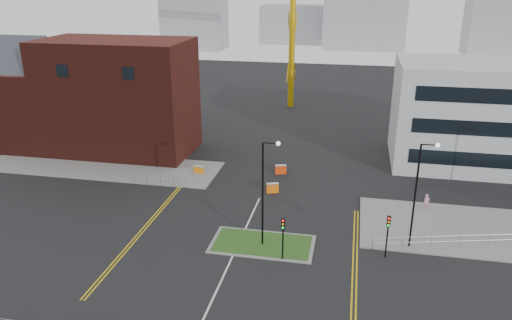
{
  "coord_description": "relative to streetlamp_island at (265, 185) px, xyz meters",
  "views": [
    {
      "loc": [
        8.74,
        -28.05,
        21.19
      ],
      "look_at": [
        0.11,
        14.64,
        5.0
      ],
      "focal_mm": 35.0,
      "sensor_mm": 36.0,
      "label": 1
    }
  ],
  "objects": [
    {
      "name": "streetlamp_island",
      "position": [
        0.0,
        0.0,
        0.0
      ],
      "size": [
        1.46,
        0.36,
        9.18
      ],
      "color": "black",
      "rests_on": "ground"
    },
    {
      "name": "yellow_left_b",
      "position": [
        -10.92,
        2.0,
        -5.41
      ],
      "size": [
        0.12,
        24.0,
        0.01
      ],
      "primitive_type": "cube",
      "color": "gold",
      "rests_on": "ground"
    },
    {
      "name": "skyline_d",
      "position": [
        -10.22,
        132.0,
        0.59
      ],
      "size": [
        30.0,
        12.0,
        12.0
      ],
      "primitive_type": "cube",
      "color": "gray",
      "rests_on": "ground"
    },
    {
      "name": "skyline_c",
      "position": [
        42.78,
        117.0,
        8.59
      ],
      "size": [
        14.0,
        12.0,
        28.0
      ],
      "primitive_type": "cube",
      "color": "gray",
      "rests_on": "ground"
    },
    {
      "name": "centre_line",
      "position": [
        -2.22,
        -6.0,
        -5.41
      ],
      "size": [
        0.15,
        30.0,
        0.01
      ],
      "primitive_type": "cube",
      "color": "silver",
      "rests_on": "ground"
    },
    {
      "name": "office_block",
      "position": [
        23.79,
        23.97,
        0.59
      ],
      "size": [
        25.0,
        12.2,
        12.0
      ],
      "color": "silver",
      "rests_on": "ground"
    },
    {
      "name": "traffic_light_right",
      "position": [
        9.78,
        -0.02,
        -2.85
      ],
      "size": [
        0.28,
        0.33,
        3.65
      ],
      "color": "black",
      "rests_on": "ground"
    },
    {
      "name": "railing_left",
      "position": [
        -13.22,
        10.0,
        -4.67
      ],
      "size": [
        6.05,
        0.05,
        1.1
      ],
      "color": "gray",
      "rests_on": "ground"
    },
    {
      "name": "ground",
      "position": [
        -2.22,
        -8.0,
        -5.41
      ],
      "size": [
        200.0,
        200.0,
        0.0
      ],
      "primitive_type": "plane",
      "color": "black",
      "rests_on": "ground"
    },
    {
      "name": "pavement_right",
      "position": [
        19.78,
        6.0,
        -5.35
      ],
      "size": [
        24.0,
        10.0,
        0.12
      ],
      "primitive_type": "cube",
      "color": "slate",
      "rests_on": "ground"
    },
    {
      "name": "grass_island",
      "position": [
        -0.22,
        0.0,
        -5.35
      ],
      "size": [
        8.0,
        4.0,
        0.12
      ],
      "primitive_type": "cube",
      "color": "#254F1A",
      "rests_on": "ground"
    },
    {
      "name": "yellow_right_b",
      "position": [
        7.58,
        -2.0,
        -5.41
      ],
      "size": [
        0.12,
        20.0,
        0.01
      ],
      "primitive_type": "cube",
      "color": "gold",
      "rests_on": "ground"
    },
    {
      "name": "island_kerb",
      "position": [
        -0.22,
        0.0,
        -5.37
      ],
      "size": [
        8.6,
        4.6,
        0.08
      ],
      "primitive_type": "cube",
      "color": "slate",
      "rests_on": "ground"
    },
    {
      "name": "skyline_a",
      "position": [
        -42.22,
        112.0,
        5.59
      ],
      "size": [
        18.0,
        12.0,
        22.0
      ],
      "primitive_type": "cube",
      "color": "gray",
      "rests_on": "ground"
    },
    {
      "name": "barrier_right",
      "position": [
        -1.17,
        10.65,
        -4.85
      ],
      "size": [
        1.29,
        0.81,
        1.03
      ],
      "color": "orange",
      "rests_on": "ground"
    },
    {
      "name": "skyline_b",
      "position": [
        7.78,
        122.0,
        2.59
      ],
      "size": [
        24.0,
        12.0,
        16.0
      ],
      "primitive_type": "cube",
      "color": "gray",
      "rests_on": "ground"
    },
    {
      "name": "pedestrian",
      "position": [
        13.94,
        9.53,
        -4.59
      ],
      "size": [
        0.7,
        0.58,
        1.64
      ],
      "primitive_type": "imported",
      "rotation": [
        0.0,
        0.0,
        0.37
      ],
      "color": "pink",
      "rests_on": "ground"
    },
    {
      "name": "traffic_light_island",
      "position": [
        1.78,
        -2.02,
        -2.85
      ],
      "size": [
        0.28,
        0.33,
        3.65
      ],
      "color": "black",
      "rests_on": "ground"
    },
    {
      "name": "barrier_left",
      "position": [
        -10.22,
        14.11,
        -4.91
      ],
      "size": [
        1.16,
        0.56,
        0.93
      ],
      "color": "orange",
      "rests_on": "ground"
    },
    {
      "name": "railing_right",
      "position": [
        18.28,
        3.5,
        -4.63
      ],
      "size": [
        19.05,
        5.05,
        1.1
      ],
      "color": "gray",
      "rests_on": "ground"
    },
    {
      "name": "pavement_left",
      "position": [
        -22.22,
        14.0,
        -5.35
      ],
      "size": [
        28.0,
        8.0,
        0.12
      ],
      "primitive_type": "cube",
      "color": "slate",
      "rests_on": "ground"
    },
    {
      "name": "barrier_mid",
      "position": [
        -1.15,
        16.0,
        -4.85
      ],
      "size": [
        1.31,
        0.77,
        1.04
      ],
      "color": "#F23D0D",
      "rests_on": "ground"
    },
    {
      "name": "streetlamp_right_near",
      "position": [
        12.0,
        2.0,
        0.0
      ],
      "size": [
        1.46,
        0.36,
        9.18
      ],
      "color": "black",
      "rests_on": "ground"
    },
    {
      "name": "yellow_left_a",
      "position": [
        -11.22,
        2.0,
        -5.41
      ],
      "size": [
        0.12,
        24.0,
        0.01
      ],
      "primitive_type": "cube",
      "color": "gold",
      "rests_on": "ground"
    },
    {
      "name": "brick_building",
      "position": [
        -25.19,
        20.0,
        1.44
      ],
      "size": [
        24.2,
        10.07,
        14.24
      ],
      "color": "#411610",
      "rests_on": "ground"
    },
    {
      "name": "yellow_right_a",
      "position": [
        7.28,
        -2.0,
        -5.41
      ],
      "size": [
        0.12,
        20.0,
        0.01
      ],
      "primitive_type": "cube",
      "color": "gold",
      "rests_on": "ground"
    }
  ]
}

